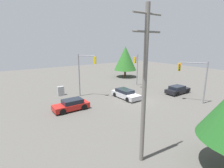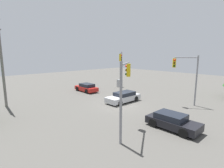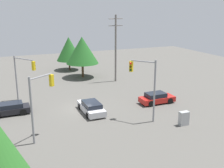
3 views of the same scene
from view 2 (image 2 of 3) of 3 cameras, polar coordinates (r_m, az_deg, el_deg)
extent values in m
plane|color=#54514C|center=(21.01, 2.28, -6.82)|extent=(80.00, 80.00, 0.00)
cube|color=red|center=(28.44, -8.39, -1.44)|extent=(4.21, 1.77, 0.60)
cube|color=black|center=(28.17, -8.18, -0.39)|extent=(2.32, 1.56, 0.51)
cylinder|color=black|center=(29.10, -11.21, -1.55)|extent=(0.72, 0.22, 0.72)
cylinder|color=black|center=(29.99, -8.48, -1.12)|extent=(0.72, 0.22, 0.72)
cylinder|color=black|center=(26.95, -8.28, -2.37)|extent=(0.72, 0.22, 0.72)
cylinder|color=black|center=(27.92, -5.44, -1.88)|extent=(0.72, 0.22, 0.72)
cube|color=black|center=(15.31, 19.25, -11.93)|extent=(4.19, 1.82, 0.60)
cube|color=black|center=(15.21, 18.66, -9.89)|extent=(2.30, 1.60, 0.47)
cylinder|color=black|center=(15.61, 25.05, -12.45)|extent=(0.71, 0.22, 0.71)
cylinder|color=black|center=(14.13, 22.30, -14.63)|extent=(0.71, 0.22, 0.71)
cylinder|color=black|center=(16.65, 16.64, -10.51)|extent=(0.71, 0.22, 0.71)
cylinder|color=black|center=(15.27, 13.25, -12.25)|extent=(0.71, 0.22, 0.71)
cube|color=silver|center=(22.16, 3.68, -4.61)|extent=(1.84, 4.71, 0.64)
cube|color=black|center=(22.19, 4.11, -3.14)|extent=(1.62, 2.59, 0.46)
cylinder|color=black|center=(20.60, 2.63, -6.23)|extent=(0.22, 0.64, 0.64)
cylinder|color=black|center=(21.82, -0.66, -5.30)|extent=(0.22, 0.64, 0.64)
cylinder|color=black|center=(22.71, 7.83, -4.78)|extent=(0.22, 0.64, 0.64)
cylinder|color=black|center=(23.82, 4.57, -4.03)|extent=(0.22, 0.64, 0.64)
cylinder|color=gray|center=(28.54, 3.11, 4.10)|extent=(0.18, 0.18, 6.32)
cylinder|color=gray|center=(27.12, 2.95, 9.96)|extent=(1.71, 2.04, 0.12)
cube|color=gold|center=(25.86, 2.70, 8.58)|extent=(0.43, 0.44, 1.05)
sphere|color=red|center=(25.84, 3.09, 9.32)|extent=(0.22, 0.22, 0.22)
sphere|color=#392605|center=(25.85, 3.08, 8.58)|extent=(0.22, 0.22, 0.22)
sphere|color=black|center=(25.86, 3.08, 7.83)|extent=(0.22, 0.22, 0.22)
cylinder|color=gray|center=(22.29, 25.81, 0.87)|extent=(0.18, 0.18, 5.86)
cylinder|color=gray|center=(21.77, 23.08, 7.97)|extent=(2.12, 1.61, 0.12)
cube|color=gold|center=(21.56, 19.65, 6.51)|extent=(0.44, 0.43, 1.05)
sphere|color=red|center=(21.38, 19.77, 7.38)|extent=(0.22, 0.22, 0.22)
sphere|color=#392605|center=(21.39, 19.72, 6.48)|extent=(0.22, 0.22, 0.22)
sphere|color=black|center=(21.41, 19.67, 5.58)|extent=(0.22, 0.22, 0.22)
cylinder|color=gray|center=(11.52, 2.89, -6.53)|extent=(0.18, 0.18, 5.58)
cylinder|color=gray|center=(12.71, 4.40, 6.64)|extent=(1.94, 2.84, 0.12)
cube|color=gold|center=(14.40, 5.44, 4.51)|extent=(0.42, 0.44, 1.05)
sphere|color=red|center=(14.40, 4.77, 5.86)|extent=(0.22, 0.22, 0.22)
sphere|color=#392605|center=(14.43, 4.75, 4.53)|extent=(0.22, 0.22, 0.22)
sphere|color=black|center=(14.46, 4.74, 3.21)|extent=(0.22, 0.22, 0.22)
cylinder|color=slate|center=(22.99, -32.30, 5.92)|extent=(0.28, 0.28, 10.11)
cube|color=#9EA0A3|center=(31.81, 2.50, 0.23)|extent=(0.96, 0.54, 1.39)
camera|label=1|loc=(30.48, -49.83, 9.93)|focal=28.00mm
camera|label=3|loc=(43.82, 40.88, 14.43)|focal=45.00mm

